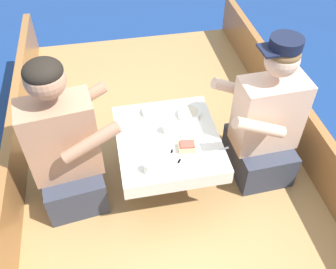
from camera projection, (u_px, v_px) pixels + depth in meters
The scene contains 17 objects.
ground_plane at pixel (168, 199), 2.79m from camera, with size 60.00×60.00×0.00m, color navy.
boat_deck at pixel (168, 187), 2.69m from camera, with size 2.04×3.73×0.28m, color #A87F4C.
gunwale_port at pixel (13, 180), 2.33m from camera, with size 0.06×3.73×0.37m, color #936033.
gunwale_starboard at pixel (307, 138), 2.60m from camera, with size 0.06×3.73×0.37m, color #936033.
cockpit_table at pixel (168, 142), 2.35m from camera, with size 0.63×0.69×0.39m.
person_port at pixel (66, 149), 2.19m from camera, with size 0.56×0.49×1.04m.
person_starboard at pixel (265, 125), 2.36m from camera, with size 0.54×0.46×1.03m.
plate_sandwich at pixel (187, 150), 2.24m from camera, with size 0.17×0.17×0.01m.
plate_bread at pixel (142, 150), 2.24m from camera, with size 0.18×0.18×0.01m.
sandwich at pixel (187, 146), 2.22m from camera, with size 0.11×0.09×0.05m.
bowl_port_near at pixel (189, 113), 2.44m from camera, with size 0.14×0.14×0.04m.
bowl_starboard_near at pixel (151, 111), 2.46m from camera, with size 0.11×0.11×0.04m.
coffee_cup_port at pixel (169, 128), 2.32m from camera, with size 0.10×0.07×0.07m.
coffee_cup_starboard at pixel (149, 167), 2.10m from camera, with size 0.09×0.06×0.06m.
utensil_fork_port at pixel (170, 158), 2.19m from camera, with size 0.09×0.16×0.00m.
utensil_knife_port at pixel (216, 152), 2.23m from camera, with size 0.17×0.05×0.00m.
utensil_fork_starboard at pixel (176, 168), 2.14m from camera, with size 0.11×0.15×0.00m.
Camera 1 is at (-0.31, -1.61, 2.31)m, focal length 40.00 mm.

